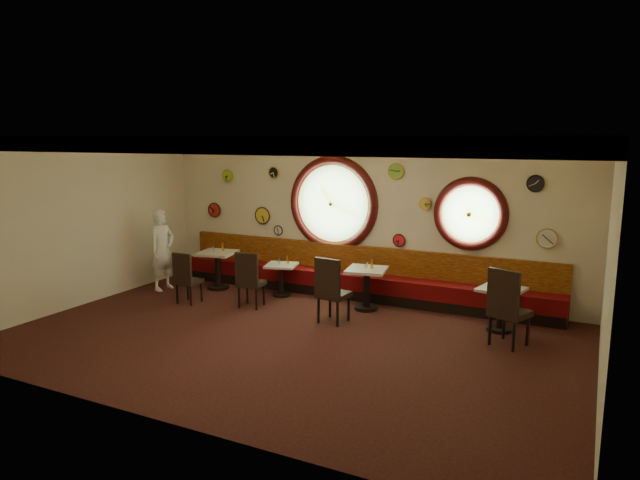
{
  "coord_description": "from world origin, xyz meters",
  "views": [
    {
      "loc": [
        4.36,
        -7.59,
        3.18
      ],
      "look_at": [
        0.19,
        0.8,
        1.5
      ],
      "focal_mm": 32.0,
      "sensor_mm": 36.0,
      "label": 1
    }
  ],
  "objects": [
    {
      "name": "floor",
      "position": [
        0.0,
        0.0,
        0.0
      ],
      "size": [
        9.0,
        6.0,
        0.0
      ],
      "primitive_type": "cube",
      "color": "black",
      "rests_on": "ground"
    },
    {
      "name": "ceiling",
      "position": [
        0.0,
        0.0,
        3.2
      ],
      "size": [
        9.0,
        6.0,
        0.02
      ],
      "primitive_type": "cube",
      "color": "gold",
      "rests_on": "wall_back"
    },
    {
      "name": "wall_back",
      "position": [
        0.0,
        3.0,
        1.6
      ],
      "size": [
        9.0,
        0.02,
        3.2
      ],
      "primitive_type": "cube",
      "color": "beige",
      "rests_on": "floor"
    },
    {
      "name": "wall_front",
      "position": [
        0.0,
        -3.0,
        1.6
      ],
      "size": [
        9.0,
        0.02,
        3.2
      ],
      "primitive_type": "cube",
      "color": "beige",
      "rests_on": "floor"
    },
    {
      "name": "wall_left",
      "position": [
        -4.5,
        0.0,
        1.6
      ],
      "size": [
        0.02,
        6.0,
        3.2
      ],
      "primitive_type": "cube",
      "color": "beige",
      "rests_on": "floor"
    },
    {
      "name": "wall_right",
      "position": [
        4.5,
        0.0,
        1.6
      ],
      "size": [
        0.02,
        6.0,
        3.2
      ],
      "primitive_type": "cube",
      "color": "beige",
      "rests_on": "floor"
    },
    {
      "name": "molding_back",
      "position": [
        0.0,
        2.95,
        3.11
      ],
      "size": [
        9.0,
        0.1,
        0.18
      ],
      "primitive_type": "cube",
      "color": "#390B0A",
      "rests_on": "wall_back"
    },
    {
      "name": "molding_front",
      "position": [
        0.0,
        -2.95,
        3.11
      ],
      "size": [
        9.0,
        0.1,
        0.18
      ],
      "primitive_type": "cube",
      "color": "#390B0A",
      "rests_on": "wall_back"
    },
    {
      "name": "molding_left",
      "position": [
        -4.45,
        0.0,
        3.11
      ],
      "size": [
        0.1,
        6.0,
        0.18
      ],
      "primitive_type": "cube",
      "color": "#390B0A",
      "rests_on": "wall_back"
    },
    {
      "name": "molding_right",
      "position": [
        4.45,
        0.0,
        3.11
      ],
      "size": [
        0.1,
        6.0,
        0.18
      ],
      "primitive_type": "cube",
      "color": "#390B0A",
      "rests_on": "wall_back"
    },
    {
      "name": "banquette_base",
      "position": [
        0.0,
        2.72,
        0.1
      ],
      "size": [
        8.0,
        0.55,
        0.2
      ],
      "primitive_type": "cube",
      "color": "black",
      "rests_on": "floor"
    },
    {
      "name": "banquette_seat",
      "position": [
        0.0,
        2.72,
        0.35
      ],
      "size": [
        8.0,
        0.55,
        0.3
      ],
      "primitive_type": "cube",
      "color": "#55070A",
      "rests_on": "banquette_base"
    },
    {
      "name": "banquette_back",
      "position": [
        0.0,
        2.94,
        0.75
      ],
      "size": [
        8.0,
        0.1,
        0.55
      ],
      "primitive_type": "cube",
      "color": "#651208",
      "rests_on": "wall_back"
    },
    {
      "name": "porthole_left_glass",
      "position": [
        -0.6,
        3.0,
        1.85
      ],
      "size": [
        1.66,
        0.02,
        1.66
      ],
      "primitive_type": "cylinder",
      "rotation": [
        1.57,
        0.0,
        0.0
      ],
      "color": "#76A965",
      "rests_on": "wall_back"
    },
    {
      "name": "porthole_left_frame",
      "position": [
        -0.6,
        2.98,
        1.85
      ],
      "size": [
        1.98,
        0.18,
        1.98
      ],
      "primitive_type": "torus",
      "rotation": [
        1.57,
        0.0,
        0.0
      ],
      "color": "#390B0A",
      "rests_on": "wall_back"
    },
    {
      "name": "porthole_left_ring",
      "position": [
        -0.6,
        2.95,
        1.85
      ],
      "size": [
        1.61,
        0.03,
        1.61
      ],
      "primitive_type": "torus",
      "rotation": [
        1.57,
        0.0,
        0.0
      ],
      "color": "gold",
      "rests_on": "wall_back"
    },
    {
      "name": "porthole_right_glass",
      "position": [
        2.2,
        3.0,
        1.8
      ],
      "size": [
        1.1,
        0.02,
        1.1
      ],
      "primitive_type": "cylinder",
      "rotation": [
        1.57,
        0.0,
        0.0
      ],
      "color": "#76A965",
      "rests_on": "wall_back"
    },
    {
      "name": "porthole_right_frame",
      "position": [
        2.2,
        2.98,
        1.8
      ],
      "size": [
        1.38,
        0.18,
        1.38
      ],
      "primitive_type": "torus",
      "rotation": [
        1.57,
        0.0,
        0.0
      ],
      "color": "#390B0A",
      "rests_on": "wall_back"
    },
    {
      "name": "porthole_right_ring",
      "position": [
        2.2,
        2.95,
        1.8
      ],
      "size": [
        1.09,
        0.03,
        1.09
      ],
      "primitive_type": "torus",
      "rotation": [
        1.57,
        0.0,
        0.0
      ],
      "color": "gold",
      "rests_on": "wall_back"
    },
    {
      "name": "wall_clock_0",
      "position": [
        3.55,
        2.96,
        1.45
      ],
      "size": [
        0.34,
        0.03,
        0.34
      ],
      "primitive_type": "cylinder",
      "rotation": [
        1.57,
        0.0,
        0.0
      ],
      "color": "silver",
      "rests_on": "wall_back"
    },
    {
      "name": "wall_clock_1",
      "position": [
        -1.9,
        2.96,
        1.2
      ],
      "size": [
        0.2,
        0.03,
        0.2
      ],
      "primitive_type": "cylinder",
      "rotation": [
        1.57,
        0.0,
        0.0
      ],
      "color": "silver",
      "rests_on": "wall_back"
    },
    {
      "name": "wall_clock_2",
      "position": [
        1.35,
        2.96,
        1.95
      ],
      "size": [
        0.22,
        0.03,
        0.22
      ],
      "primitive_type": "cylinder",
      "rotation": [
        1.57,
        0.0,
        0.0
      ],
      "color": "gold",
      "rests_on": "wall_back"
    },
    {
      "name": "wall_clock_3",
      "position": [
        3.3,
        2.96,
        2.4
      ],
      "size": [
        0.28,
        0.03,
        0.28
      ],
      "primitive_type": "cylinder",
      "rotation": [
        1.57,
        0.0,
        0.0
      ],
      "color": "black",
      "rests_on": "wall_back"
    },
    {
      "name": "wall_clock_4",
      "position": [
        0.85,
        2.96,
        1.2
      ],
      "size": [
        0.24,
        0.03,
        0.24
      ],
      "primitive_type": "cylinder",
      "rotation": [
        1.57,
        0.0,
        0.0
      ],
      "color": "red",
      "rests_on": "wall_back"
    },
    {
      "name": "wall_clock_5",
      "position": [
        -3.6,
        2.96,
        1.55
      ],
      "size": [
        0.32,
        0.03,
        0.32
      ],
      "primitive_type": "cylinder",
      "rotation": [
        1.57,
        0.0,
        0.0
      ],
      "color": "#B41F12",
      "rests_on": "wall_back"
    },
    {
      "name": "wall_clock_6",
      "position": [
        -2.3,
        2.96,
        1.5
      ],
      "size": [
        0.36,
        0.03,
        0.36
      ],
      "primitive_type": "cylinder",
      "rotation": [
        1.57,
        0.0,
        0.0
      ],
      "color": "gold",
      "rests_on": "wall_back"
    },
    {
      "name": "wall_clock_7",
      "position": [
        0.75,
        2.96,
        2.55
      ],
      "size": [
        0.3,
        0.03,
        0.3
      ],
      "primitive_type": "cylinder",
      "rotation": [
        1.57,
        0.0,
        0.0
      ],
      "color": "#7EC13C",
      "rests_on": "wall_back"
    },
    {
      "name": "wall_clock_8",
      "position": [
        -3.2,
        2.96,
        2.35
      ],
      "size": [
        0.26,
        0.03,
        0.26
      ],
      "primitive_type": "cylinder",
      "rotation": [
        1.57,
        0.0,
        0.0
      ],
      "color": "#87CE29",
      "rests_on": "wall_back"
    },
    {
      "name": "wall_clock_9",
      "position": [
        -2.0,
        2.96,
        2.45
      ],
      "size": [
        0.24,
        0.03,
        0.24
      ],
      "primitive_type": "cylinder",
      "rotation": [
        1.57,
        0.0,
        0.0
      ],
      "color": "black",
      "rests_on": "wall_back"
    },
    {
      "name": "table_a",
      "position": [
        -2.87,
        2.03,
        0.51
      ],
      "size": [
        0.85,
        0.85,
        0.81
      ],
      "color": "black",
      "rests_on": "floor"
    },
    {
      "name": "table_b",
      "position": [
        -1.37,
        2.16,
        0.41
      ],
      "size": [
        0.73,
        0.73,
        0.66
      ],
      "color": "black",
      "rests_on": "floor"
    },
    {
      "name": "table_c",
      "position": [
        0.54,
        2.05,
        0.5
      ],
      "size": [
        0.82,
        0.82,
        0.79
      ],
      "color": "black",
      "rests_on": "floor"
    },
    {
      "name": "table_d",
      "position": [
        2.99,
        1.91,
        0.47
      ],
      "size": [
        0.8,
        0.8,
        0.74
      ],
      "color": "black",
      "rests_on": "floor"
    },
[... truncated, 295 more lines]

